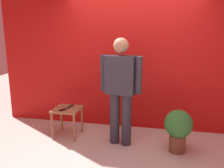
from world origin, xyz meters
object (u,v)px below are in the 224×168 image
at_px(standing_person, 121,87).
at_px(cell_phone, 63,110).
at_px(tv_remote, 70,106).
at_px(potted_plant, 178,127).
at_px(side_table, 67,113).

xyz_separation_m(standing_person, cell_phone, (-1.02, 0.00, -0.47)).
distance_m(standing_person, cell_phone, 1.12).
distance_m(cell_phone, tv_remote, 0.20).
distance_m(standing_person, potted_plant, 1.11).
relative_size(standing_person, potted_plant, 2.59).
bearing_deg(potted_plant, side_table, 174.22).
xyz_separation_m(tv_remote, potted_plant, (1.89, -0.29, -0.13)).
relative_size(cell_phone, tv_remote, 0.85).
distance_m(standing_person, tv_remote, 1.08).
distance_m(side_table, potted_plant, 1.93).
distance_m(standing_person, side_table, 1.14).
relative_size(tv_remote, potted_plant, 0.25).
bearing_deg(potted_plant, tv_remote, 171.37).
bearing_deg(side_table, cell_phone, -108.92).
bearing_deg(standing_person, potted_plant, -5.55).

